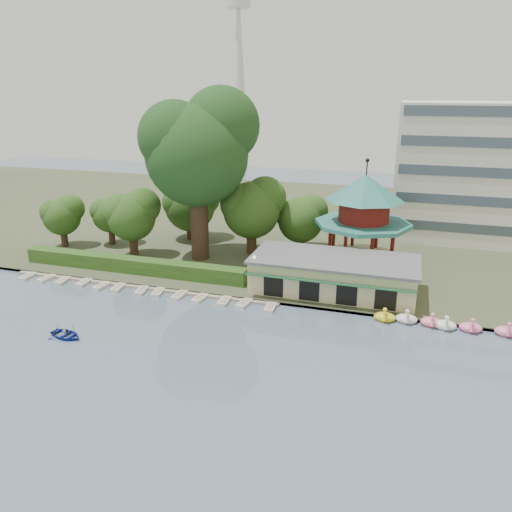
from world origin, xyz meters
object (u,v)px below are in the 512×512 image
at_px(boathouse, 334,274).
at_px(pavilion, 364,211).
at_px(rowboat_with_passengers, 66,333).
at_px(big_tree, 198,146).
at_px(dock, 141,286).

bearing_deg(boathouse, pavilion, 78.72).
distance_m(pavilion, rowboat_with_passengers, 37.89).
xyz_separation_m(boathouse, big_tree, (-18.82, 6.24, 13.01)).
bearing_deg(big_tree, dock, -106.10).
xyz_separation_m(big_tree, rowboat_with_passengers, (-3.61, -24.31, -14.89)).
bearing_deg(boathouse, rowboat_with_passengers, -141.13).
height_order(big_tree, rowboat_with_passengers, big_tree).
bearing_deg(rowboat_with_passengers, big_tree, 81.57).
xyz_separation_m(dock, boathouse, (22.00, 4.77, 2.25)).
distance_m(dock, rowboat_with_passengers, 13.31).
distance_m(dock, boathouse, 22.62).
xyz_separation_m(dock, pavilion, (24.00, 14.80, 7.36)).
relative_size(dock, boathouse, 1.83).
xyz_separation_m(pavilion, big_tree, (-20.82, -3.79, 7.90)).
height_order(dock, boathouse, boathouse).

